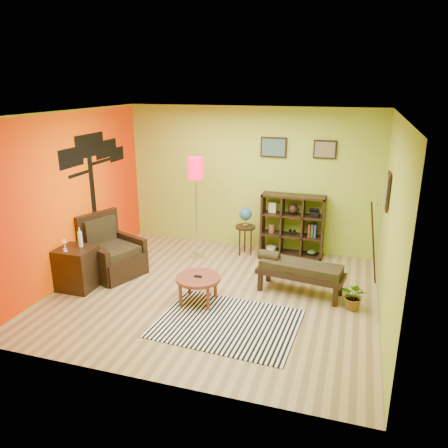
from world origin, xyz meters
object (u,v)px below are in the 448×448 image
(potted_plant, at_px, (354,299))
(floor_lamp, at_px, (196,177))
(globe_table, at_px, (245,219))
(cube_shelf, at_px, (293,225))
(side_cabinet, at_px, (77,268))
(armchair, at_px, (111,256))
(coffee_table, at_px, (198,280))
(bench, at_px, (298,269))

(potted_plant, bearing_deg, floor_lamp, 157.27)
(globe_table, xyz_separation_m, cube_shelf, (0.88, 0.26, -0.12))
(side_cabinet, distance_m, cube_shelf, 4.00)
(side_cabinet, xyz_separation_m, potted_plant, (4.33, 0.60, -0.18))
(potted_plant, bearing_deg, armchair, 178.93)
(coffee_table, distance_m, side_cabinet, 2.05)
(cube_shelf, bearing_deg, potted_plant, -57.27)
(armchair, bearing_deg, cube_shelf, 32.12)
(floor_lamp, xyz_separation_m, potted_plant, (2.94, -1.23, -1.39))
(armchair, height_order, potted_plant, armchair)
(cube_shelf, bearing_deg, floor_lamp, -159.06)
(coffee_table, xyz_separation_m, bench, (1.40, 0.77, 0.04))
(cube_shelf, relative_size, potted_plant, 2.77)
(coffee_table, distance_m, floor_lamp, 2.18)
(coffee_table, relative_size, armchair, 0.61)
(armchair, height_order, bench, armchair)
(cube_shelf, xyz_separation_m, bench, (0.34, -1.59, -0.20))
(floor_lamp, height_order, bench, floor_lamp)
(bench, distance_m, potted_plant, 0.96)
(globe_table, distance_m, cube_shelf, 0.92)
(side_cabinet, bearing_deg, potted_plant, 7.87)
(side_cabinet, bearing_deg, bench, 14.67)
(globe_table, distance_m, bench, 1.83)
(coffee_table, bearing_deg, side_cabinet, -176.28)
(floor_lamp, relative_size, globe_table, 2.04)
(bench, bearing_deg, armchair, -175.97)
(coffee_table, bearing_deg, armchair, 163.47)
(bench, bearing_deg, potted_plant, -19.13)
(globe_table, bearing_deg, floor_lamp, -154.65)
(globe_table, distance_m, potted_plant, 2.71)
(coffee_table, height_order, armchair, armchair)
(side_cabinet, height_order, potted_plant, side_cabinet)
(cube_shelf, distance_m, potted_plant, 2.29)
(floor_lamp, xyz_separation_m, globe_table, (0.85, 0.40, -0.84))
(potted_plant, bearing_deg, bench, 160.87)
(floor_lamp, bearing_deg, globe_table, 25.35)
(armchair, relative_size, side_cabinet, 1.11)
(armchair, height_order, floor_lamp, floor_lamp)
(floor_lamp, distance_m, bench, 2.54)
(coffee_table, distance_m, potted_plant, 2.34)
(coffee_table, height_order, side_cabinet, side_cabinet)
(armchair, height_order, cube_shelf, cube_shelf)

